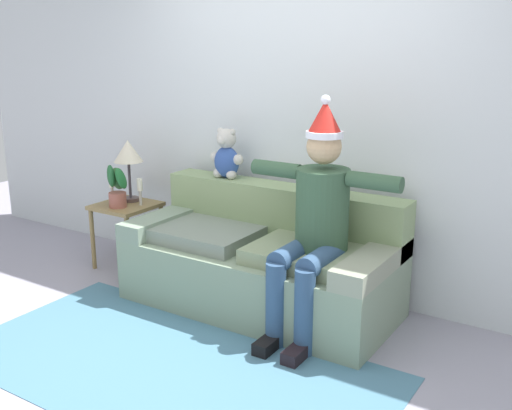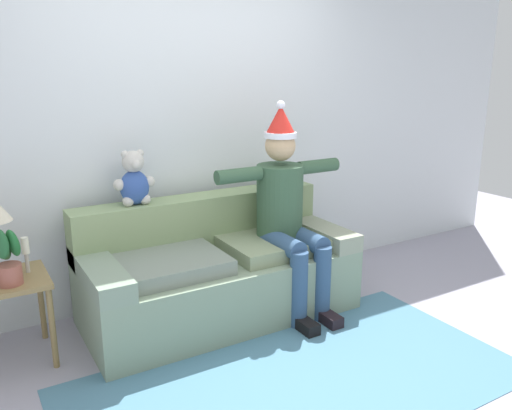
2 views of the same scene
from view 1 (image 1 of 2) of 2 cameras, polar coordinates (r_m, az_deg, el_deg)
ground_plane at (r=3.69m, az=-8.27°, el=-14.86°), size 10.00×10.00×0.00m
back_wall at (r=4.50m, az=4.19°, el=8.96°), size 7.00×0.10×2.70m
couch at (r=4.30m, az=0.64°, el=-5.32°), size 1.90×0.86×0.83m
person_seated at (r=3.80m, az=5.59°, el=-1.18°), size 1.02×0.77×1.52m
teddy_bear at (r=4.59m, az=-2.80°, el=4.66°), size 0.29×0.17×0.38m
side_table at (r=5.11m, az=-12.07°, el=-0.92°), size 0.46×0.46×0.54m
table_lamp at (r=5.09m, az=-11.92°, el=4.71°), size 0.24×0.24×0.51m
potted_plant at (r=4.97m, az=-12.93°, el=1.66°), size 0.22×0.19×0.35m
candle_tall at (r=5.13m, az=-13.40°, el=1.85°), size 0.04×0.04×0.23m
candle_short at (r=5.00m, az=-10.85°, el=1.56°), size 0.04×0.04×0.22m
area_rug at (r=3.69m, az=-8.15°, el=-14.74°), size 2.60×1.35×0.01m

